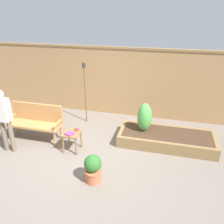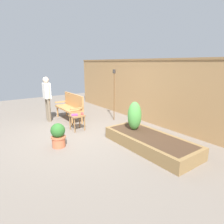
% 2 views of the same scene
% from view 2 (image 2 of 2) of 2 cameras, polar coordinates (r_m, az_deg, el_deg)
% --- Properties ---
extents(ground_plane, '(14.00, 14.00, 0.00)m').
position_cam_2_polar(ground_plane, '(5.75, -10.61, -6.56)').
color(ground_plane, '#70665B').
extents(fence_back, '(8.40, 0.14, 2.16)m').
position_cam_2_polar(fence_back, '(6.94, 8.80, 6.44)').
color(fence_back, '#A37A4C').
rests_on(fence_back, ground_plane).
extents(garden_bench, '(1.44, 0.48, 0.94)m').
position_cam_2_polar(garden_bench, '(7.13, -12.01, 2.03)').
color(garden_bench, '#B77F47').
rests_on(garden_bench, ground_plane).
extents(side_table, '(0.40, 0.40, 0.48)m').
position_cam_2_polar(side_table, '(6.00, -10.31, -1.66)').
color(side_table, olive).
rests_on(side_table, ground_plane).
extents(cup_on_table, '(0.12, 0.08, 0.08)m').
position_cam_2_polar(cup_on_table, '(5.95, -8.79, -0.49)').
color(cup_on_table, '#CC4C47').
rests_on(cup_on_table, side_table).
extents(book_on_table, '(0.25, 0.25, 0.03)m').
position_cam_2_polar(book_on_table, '(5.96, -10.99, -0.82)').
color(book_on_table, '#7F3875').
rests_on(book_on_table, side_table).
extents(potted_boxwood, '(0.36, 0.36, 0.60)m').
position_cam_2_polar(potted_boxwood, '(4.95, -15.60, -6.51)').
color(potted_boxwood, '#C66642').
rests_on(potted_boxwood, ground_plane).
extents(raised_planter_bed, '(2.40, 1.00, 0.30)m').
position_cam_2_polar(raised_planter_bed, '(4.87, 11.09, -8.64)').
color(raised_planter_bed, olive).
rests_on(raised_planter_bed, ground_plane).
extents(shrub_near_bench, '(0.36, 0.36, 0.75)m').
position_cam_2_polar(shrub_near_bench, '(5.10, 6.67, -1.13)').
color(shrub_near_bench, brown).
rests_on(shrub_near_bench, raised_planter_bed).
extents(tiki_torch, '(0.10, 0.10, 1.80)m').
position_cam_2_polar(tiki_torch, '(6.83, 0.63, 7.62)').
color(tiki_torch, brown).
rests_on(tiki_torch, ground_plane).
extents(person_by_bench, '(0.47, 0.20, 1.56)m').
position_cam_2_polar(person_by_bench, '(7.10, -18.63, 4.73)').
color(person_by_bench, '#70604C').
rests_on(person_by_bench, ground_plane).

